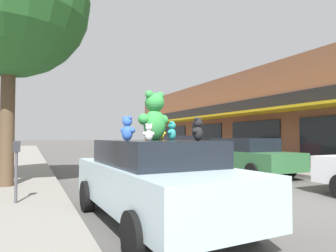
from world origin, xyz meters
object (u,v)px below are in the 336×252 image
object	(u,v)px
teddy_bear_teal	(172,131)
parking_meter	(16,163)
plush_art_car	(154,179)
teddy_bear_cream	(158,133)
parked_car_far_right	(177,148)
teddy_bear_giant	(154,116)
parked_car_far_center	(244,155)
teddy_bear_blue	(127,129)
teddy_bear_black	(198,129)
teddy_bear_white	(149,133)
teddy_bear_yellow	(160,132)

from	to	relation	value
teddy_bear_teal	parking_meter	size ratio (longest dim) A/B	0.28
plush_art_car	teddy_bear_cream	size ratio (longest dim) A/B	14.98
teddy_bear_cream	parked_car_far_right	bearing A→B (deg)	-132.94
teddy_bear_giant	parked_car_far_center	bearing A→B (deg)	-157.70
plush_art_car	parked_car_far_center	xyz separation A→B (m)	(5.70, 4.67, -0.01)
teddy_bear_giant	parked_car_far_right	xyz separation A→B (m)	(5.58, 10.28, -1.06)
parked_car_far_center	parking_meter	distance (m)	8.36
teddy_bear_teal	teddy_bear_blue	xyz separation A→B (m)	(-1.01, -0.53, 0.02)
teddy_bear_black	teddy_bear_cream	size ratio (longest dim) A/B	1.24
teddy_bear_teal	parked_car_far_center	bearing A→B (deg)	175.67
parked_car_far_right	parking_meter	distance (m)	11.64
teddy_bear_blue	teddy_bear_white	distance (m)	0.37
parked_car_far_center	parked_car_far_right	distance (m)	5.91
parking_meter	teddy_bear_blue	bearing A→B (deg)	-56.60
parking_meter	teddy_bear_white	bearing A→B (deg)	-55.29
plush_art_car	teddy_bear_giant	size ratio (longest dim) A/B	4.81
teddy_bear_blue	plush_art_car	bearing A→B (deg)	-88.16
teddy_bear_yellow	teddy_bear_white	world-z (taller)	teddy_bear_yellow
teddy_bear_giant	teddy_bear_white	xyz separation A→B (m)	(-0.48, -0.95, -0.31)
teddy_bear_black	parked_car_far_center	size ratio (longest dim) A/B	0.08
teddy_bear_blue	parked_car_far_right	bearing A→B (deg)	-60.89
teddy_bear_black	parked_car_far_right	world-z (taller)	teddy_bear_black
teddy_bear_cream	teddy_bear_yellow	bearing A→B (deg)	-145.82
teddy_bear_teal	parked_car_far_center	xyz separation A→B (m)	(5.30, 4.54, -0.85)
plush_art_car	teddy_bear_teal	world-z (taller)	teddy_bear_teal
teddy_bear_white	parking_meter	world-z (taller)	teddy_bear_white
teddy_bear_blue	parked_car_far_center	world-z (taller)	teddy_bear_blue
teddy_bear_teal	parked_car_far_center	distance (m)	7.03
teddy_bear_black	parked_car_far_center	world-z (taller)	teddy_bear_black
teddy_bear_blue	teddy_bear_cream	size ratio (longest dim) A/B	1.32
teddy_bear_giant	teddy_bear_blue	distance (m)	1.04
teddy_bear_yellow	parked_car_far_right	size ratio (longest dim) A/B	0.07
parked_car_far_right	parked_car_far_center	bearing A→B (deg)	-90.00
teddy_bear_white	teddy_bear_cream	size ratio (longest dim) A/B	0.89
plush_art_car	teddy_bear_giant	world-z (taller)	teddy_bear_giant
teddy_bear_black	teddy_bear_blue	distance (m)	1.09
parked_car_far_right	teddy_bear_giant	bearing A→B (deg)	-118.50
teddy_bear_black	teddy_bear_teal	world-z (taller)	teddy_bear_black
teddy_bear_blue	teddy_bear_cream	distance (m)	1.47
teddy_bear_cream	teddy_bear_blue	bearing A→B (deg)	33.73
parked_car_far_right	teddy_bear_blue	bearing A→B (deg)	-119.93
teddy_bear_cream	teddy_bear_black	bearing A→B (deg)	75.88
parked_car_far_right	parking_meter	bearing A→B (deg)	-132.99
teddy_bear_teal	parking_meter	distance (m)	3.33
teddy_bear_teal	teddy_bear_yellow	xyz separation A→B (m)	(0.06, 0.68, -0.02)
teddy_bear_giant	teddy_bear_white	bearing A→B (deg)	47.54
teddy_bear_yellow	teddy_bear_cream	size ratio (longest dim) A/B	1.09
teddy_bear_black	teddy_bear_yellow	distance (m)	1.67
teddy_bear_yellow	teddy_bear_giant	bearing A→B (deg)	79.57
teddy_bear_blue	teddy_bear_cream	bearing A→B (deg)	-72.69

